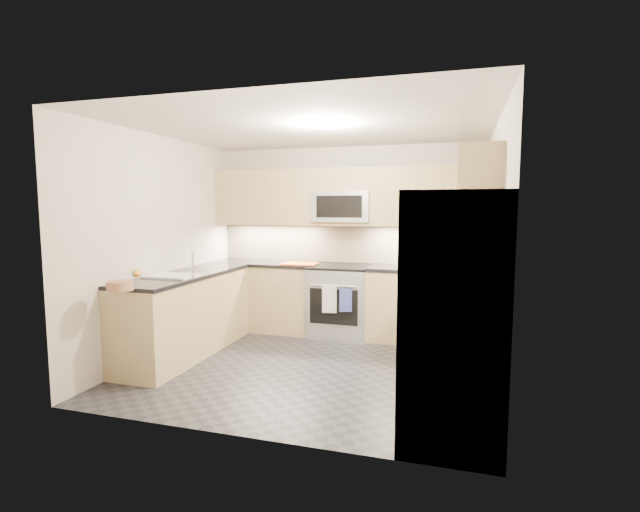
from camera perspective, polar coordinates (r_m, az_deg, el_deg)
The scene contains 37 objects.
floor at distance 5.08m, azimuth -1.16°, elevation -13.41°, with size 3.60×3.20×0.00m, color #222227.
ceiling at distance 4.86m, azimuth -1.22°, elevation 15.60°, with size 3.60×3.20×0.02m, color beige.
wall_back at distance 6.35m, azimuth 3.22°, elevation 2.03°, with size 3.60×0.02×2.50m, color #BFB4A6.
wall_front at distance 3.34m, azimuth -9.61°, elevation -1.65°, with size 3.60×0.02×2.50m, color #BFB4A6.
wall_left at distance 5.63m, azimuth -18.93°, elevation 1.20°, with size 0.02×3.20×2.50m, color #BFB4A6.
wall_right at distance 4.60m, azimuth 20.70°, elevation 0.13°, with size 0.02×3.20×2.50m, color #BFB4A6.
base_cab_back_left at distance 6.52m, azimuth -6.85°, elevation -5.01°, with size 1.42×0.60×0.90m, color tan.
base_cab_back_right at distance 6.01m, azimuth 12.73°, elevation -6.05°, with size 1.42×0.60×0.90m, color tan.
base_cab_right at distance 4.87m, azimuth 16.66°, elevation -8.98°, with size 0.60×1.70×0.90m, color tan.
base_cab_peninsula at distance 5.58m, azimuth -16.12°, elevation -7.07°, with size 0.60×2.00×0.90m, color tan.
countertop_back_left at distance 6.44m, azimuth -6.90°, elevation -0.90°, with size 1.42×0.63×0.04m, color black.
countertop_back_right at distance 5.93m, azimuth 12.83°, elevation -1.61°, with size 1.42×0.63×0.04m, color black.
countertop_right at distance 4.78m, azimuth 16.83°, elevation -3.52°, with size 0.63×1.70×0.04m, color black.
countertop_peninsula at distance 5.50m, azimuth -16.26°, elevation -2.28°, with size 0.63×2.00×0.04m, color black.
upper_cab_back at distance 6.17m, azimuth 2.87°, elevation 7.26°, with size 3.60×0.35×0.75m, color tan.
upper_cab_right at distance 4.84m, azimuth 18.64°, elevation 7.30°, with size 0.35×1.95×0.75m, color tan.
backsplash_back at distance 6.35m, azimuth 3.21°, elevation 1.53°, with size 3.60×0.01×0.51m, color #C4B08E.
backsplash_right at distance 5.05m, azimuth 20.26°, elevation 0.01°, with size 0.01×2.30×0.51m, color #C4B08E.
gas_range at distance 6.15m, azimuth 2.47°, elevation -5.59°, with size 0.76×0.65×0.91m, color #989B9F.
range_cooktop at distance 6.07m, azimuth 2.49°, elevation -1.33°, with size 0.76×0.65×0.03m, color black.
oven_door_glass at distance 5.83m, azimuth 1.68°, elevation -6.26°, with size 0.62×0.02×0.45m, color black.
oven_handle at distance 5.76m, azimuth 1.63°, elevation -3.68°, with size 0.02×0.02×0.60m, color #B2B5BA.
microwave at distance 6.14m, azimuth 2.81°, elevation 6.10°, with size 0.76×0.40×0.40m, color #A0A3A8.
microwave_door at distance 5.94m, azimuth 2.34°, elevation 6.10°, with size 0.60×0.01×0.28m, color black.
refrigerator at distance 3.50m, azimuth 16.06°, elevation -7.25°, with size 0.70×0.90×1.80m, color #ACB0B4.
fridge_handle_left at distance 3.34m, azimuth 9.65°, elevation -6.87°, with size 0.02×0.02×1.20m, color #B2B5BA.
fridge_handle_right at distance 3.69m, azimuth 10.33°, elevation -5.65°, with size 0.02×0.02×1.20m, color #B2B5BA.
sink_basin at distance 5.30m, azimuth -17.71°, elevation -3.07°, with size 0.52×0.38×0.16m, color white.
faucet at distance 5.13m, azimuth -15.38°, elevation -1.04°, with size 0.03×0.03×0.28m, color silver.
utensil_bowl at distance 5.78m, azimuth 14.20°, elevation -0.89°, with size 0.26×0.26×0.15m, color #58AA48.
cutting_board at distance 6.13m, azimuth -2.51°, elevation -0.96°, with size 0.46×0.32×0.01m, color #F05516.
fruit_basket at distance 4.57m, azimuth -23.40°, elevation -3.39°, with size 0.23×0.23×0.08m, color #9E6A4A.
fruit_apple at distance 4.85m, azimuth -21.54°, elevation -1.94°, with size 0.07×0.07×0.07m, color #BD3F15.
fruit_pear at distance 4.82m, azimuth -21.72°, elevation -1.99°, with size 0.08×0.08×0.08m, color #5EA245.
dish_towel_check at distance 5.79m, azimuth 1.17°, elevation -5.35°, with size 0.18×0.02×0.34m, color silver.
dish_towel_blue at distance 5.74m, azimuth 3.18°, elevation -5.46°, with size 0.15×0.01×0.29m, color navy.
fruit_orange at distance 4.80m, azimuth -21.66°, elevation -2.03°, with size 0.06×0.06×0.06m, color orange.
Camera 1 is at (1.46, -4.56, 1.69)m, focal length 26.00 mm.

